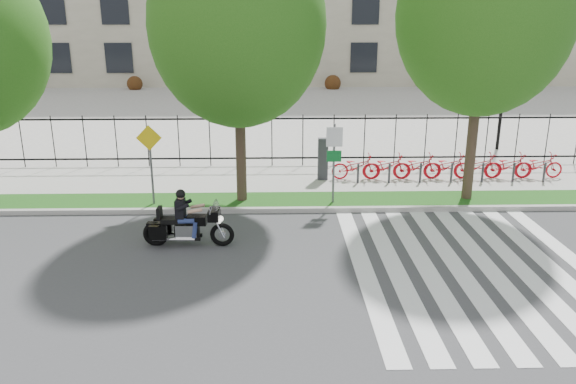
{
  "coord_description": "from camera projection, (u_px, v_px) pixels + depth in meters",
  "views": [
    {
      "loc": [
        0.09,
        -12.14,
        5.75
      ],
      "look_at": [
        0.47,
        3.0,
        1.0
      ],
      "focal_mm": 35.0,
      "sensor_mm": 36.0,
      "label": 1
    }
  ],
  "objects": [
    {
      "name": "street_tree_2",
      "position": [
        484.0,
        15.0,
        16.44
      ],
      "size": [
        5.17,
        5.17,
        8.61
      ],
      "color": "#3E2F21",
      "rests_on": "grass_verge"
    },
    {
      "name": "sign_pole_regulatory",
      "position": [
        334.0,
        153.0,
        17.19
      ],
      "size": [
        0.5,
        0.09,
        2.5
      ],
      "color": "#59595B",
      "rests_on": "grass_verge"
    },
    {
      "name": "crosswalk_stripes",
      "position": [
        473.0,
        268.0,
        13.41
      ],
      "size": [
        5.7,
        8.0,
        0.01
      ],
      "primitive_type": null,
      "color": "silver",
      "rests_on": "ground"
    },
    {
      "name": "street_tree_1",
      "position": [
        238.0,
        25.0,
        16.35
      ],
      "size": [
        5.22,
        5.22,
        8.36
      ],
      "color": "#3E2F21",
      "rests_on": "grass_verge"
    },
    {
      "name": "motorcycle_rider",
      "position": [
        187.0,
        223.0,
        14.55
      ],
      "size": [
        2.4,
        0.72,
        1.85
      ],
      "color": "black",
      "rests_on": "ground"
    },
    {
      "name": "sign_pole_warning",
      "position": [
        150.0,
        154.0,
        17.06
      ],
      "size": [
        0.78,
        0.09,
        2.49
      ],
      "color": "#59595B",
      "rests_on": "grass_verge"
    },
    {
      "name": "sidewalk",
      "position": [
        272.0,
        180.0,
        20.38
      ],
      "size": [
        60.0,
        3.5,
        0.15
      ],
      "primitive_type": "cube",
      "color": "gray",
      "rests_on": "ground"
    },
    {
      "name": "ground",
      "position": [
        271.0,
        270.0,
        13.3
      ],
      "size": [
        120.0,
        120.0,
        0.0
      ],
      "primitive_type": "plane",
      "color": "#3D3E40",
      "rests_on": "ground"
    },
    {
      "name": "bike_share_station",
      "position": [
        445.0,
        166.0,
        20.13
      ],
      "size": [
        8.85,
        0.85,
        1.5
      ],
      "color": "#2D2D33",
      "rests_on": "sidewalk"
    },
    {
      "name": "curb",
      "position": [
        272.0,
        210.0,
        17.19
      ],
      "size": [
        60.0,
        0.2,
        0.15
      ],
      "primitive_type": "cube",
      "color": "#A09D96",
      "rests_on": "ground"
    },
    {
      "name": "iron_fence",
      "position": [
        272.0,
        140.0,
        21.73
      ],
      "size": [
        30.0,
        0.06,
        2.0
      ],
      "primitive_type": null,
      "color": "black",
      "rests_on": "sidewalk"
    },
    {
      "name": "plaza",
      "position": [
        273.0,
        106.0,
        37.13
      ],
      "size": [
        80.0,
        34.0,
        0.1
      ],
      "primitive_type": "cube",
      "color": "gray",
      "rests_on": "ground"
    },
    {
      "name": "lamp_post_right",
      "position": [
        505.0,
        78.0,
        24.02
      ],
      "size": [
        1.06,
        0.7,
        4.25
      ],
      "color": "black",
      "rests_on": "ground"
    },
    {
      "name": "grass_verge",
      "position": [
        272.0,
        201.0,
        18.0
      ],
      "size": [
        60.0,
        1.5,
        0.15
      ],
      "primitive_type": "cube",
      "color": "#1A4A12",
      "rests_on": "ground"
    }
  ]
}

